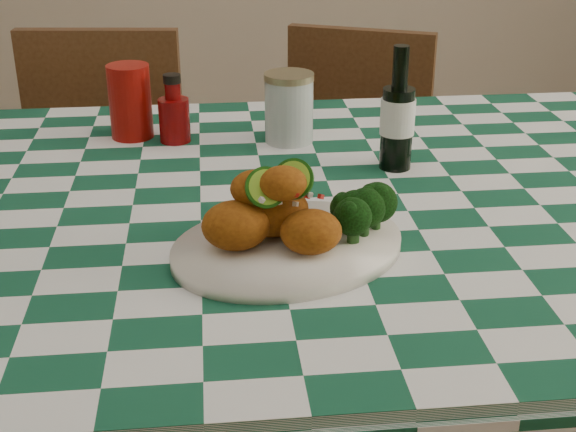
{
  "coord_description": "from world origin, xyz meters",
  "views": [
    {
      "loc": [
        -0.09,
        -1.13,
        1.28
      ],
      "look_at": [
        0.01,
        -0.18,
        0.84
      ],
      "focal_mm": 50.0,
      "sensor_mm": 36.0,
      "label": 1
    }
  ],
  "objects_px": {
    "beer_bottle": "(398,108)",
    "wooden_chair_right": "(340,206)",
    "dining_table": "(270,405)",
    "red_tumbler": "(130,102)",
    "mason_jar": "(289,108)",
    "ketchup_bottle": "(174,108)",
    "wooden_chair_left": "(97,224)",
    "fried_chicken_pile": "(282,205)",
    "plate": "(288,247)"
  },
  "relations": [
    {
      "from": "dining_table",
      "to": "fried_chicken_pile",
      "type": "height_order",
      "value": "fried_chicken_pile"
    },
    {
      "from": "ketchup_bottle",
      "to": "wooden_chair_right",
      "type": "xyz_separation_m",
      "value": [
        0.4,
        0.47,
        -0.42
      ]
    },
    {
      "from": "mason_jar",
      "to": "wooden_chair_left",
      "type": "distance_m",
      "value": 0.73
    },
    {
      "from": "red_tumbler",
      "to": "mason_jar",
      "type": "relative_size",
      "value": 1.07
    },
    {
      "from": "fried_chicken_pile",
      "to": "red_tumbler",
      "type": "distance_m",
      "value": 0.55
    },
    {
      "from": "plate",
      "to": "wooden_chair_left",
      "type": "relative_size",
      "value": 0.37
    },
    {
      "from": "beer_bottle",
      "to": "mason_jar",
      "type": "bearing_deg",
      "value": 137.15
    },
    {
      "from": "fried_chicken_pile",
      "to": "red_tumbler",
      "type": "bearing_deg",
      "value": 114.78
    },
    {
      "from": "dining_table",
      "to": "wooden_chair_left",
      "type": "distance_m",
      "value": 0.78
    },
    {
      "from": "red_tumbler",
      "to": "ketchup_bottle",
      "type": "distance_m",
      "value": 0.09
    },
    {
      "from": "mason_jar",
      "to": "dining_table",
      "type": "bearing_deg",
      "value": -103.15
    },
    {
      "from": "wooden_chair_right",
      "to": "mason_jar",
      "type": "bearing_deg",
      "value": -87.12
    },
    {
      "from": "red_tumbler",
      "to": "wooden_chair_right",
      "type": "bearing_deg",
      "value": 42.79
    },
    {
      "from": "fried_chicken_pile",
      "to": "mason_jar",
      "type": "distance_m",
      "value": 0.45
    },
    {
      "from": "beer_bottle",
      "to": "wooden_chair_right",
      "type": "height_order",
      "value": "beer_bottle"
    },
    {
      "from": "mason_jar",
      "to": "wooden_chair_right",
      "type": "distance_m",
      "value": 0.68
    },
    {
      "from": "dining_table",
      "to": "beer_bottle",
      "type": "relative_size",
      "value": 8.01
    },
    {
      "from": "dining_table",
      "to": "mason_jar",
      "type": "height_order",
      "value": "mason_jar"
    },
    {
      "from": "beer_bottle",
      "to": "red_tumbler",
      "type": "bearing_deg",
      "value": 155.41
    },
    {
      "from": "ketchup_bottle",
      "to": "wooden_chair_right",
      "type": "distance_m",
      "value": 0.75
    },
    {
      "from": "plate",
      "to": "beer_bottle",
      "type": "xyz_separation_m",
      "value": [
        0.21,
        0.29,
        0.09
      ]
    },
    {
      "from": "wooden_chair_right",
      "to": "beer_bottle",
      "type": "bearing_deg",
      "value": -68.47
    },
    {
      "from": "dining_table",
      "to": "ketchup_bottle",
      "type": "xyz_separation_m",
      "value": [
        -0.15,
        0.29,
        0.46
      ]
    },
    {
      "from": "wooden_chair_left",
      "to": "wooden_chair_right",
      "type": "relative_size",
      "value": 1.03
    },
    {
      "from": "wooden_chair_left",
      "to": "fried_chicken_pile",
      "type": "bearing_deg",
      "value": -60.69
    },
    {
      "from": "fried_chicken_pile",
      "to": "dining_table",
      "type": "bearing_deg",
      "value": 91.69
    },
    {
      "from": "wooden_chair_left",
      "to": "wooden_chair_right",
      "type": "distance_m",
      "value": 0.62
    },
    {
      "from": "dining_table",
      "to": "wooden_chair_left",
      "type": "xyz_separation_m",
      "value": [
        -0.37,
        0.69,
        0.05
      ]
    },
    {
      "from": "fried_chicken_pile",
      "to": "wooden_chair_left",
      "type": "height_order",
      "value": "fried_chicken_pile"
    },
    {
      "from": "fried_chicken_pile",
      "to": "wooden_chair_right",
      "type": "relative_size",
      "value": 0.2
    },
    {
      "from": "dining_table",
      "to": "fried_chicken_pile",
      "type": "bearing_deg",
      "value": -88.31
    },
    {
      "from": "dining_table",
      "to": "plate",
      "type": "distance_m",
      "value": 0.44
    },
    {
      "from": "red_tumbler",
      "to": "mason_jar",
      "type": "bearing_deg",
      "value": -10.77
    },
    {
      "from": "red_tumbler",
      "to": "beer_bottle",
      "type": "distance_m",
      "value": 0.5
    },
    {
      "from": "beer_bottle",
      "to": "dining_table",
      "type": "bearing_deg",
      "value": -153.51
    },
    {
      "from": "fried_chicken_pile",
      "to": "red_tumbler",
      "type": "height_order",
      "value": "red_tumbler"
    },
    {
      "from": "ketchup_bottle",
      "to": "fried_chicken_pile",
      "type": "bearing_deg",
      "value": -72.06
    },
    {
      "from": "red_tumbler",
      "to": "wooden_chair_left",
      "type": "distance_m",
      "value": 0.57
    },
    {
      "from": "plate",
      "to": "wooden_chair_left",
      "type": "height_order",
      "value": "wooden_chair_left"
    },
    {
      "from": "mason_jar",
      "to": "red_tumbler",
      "type": "bearing_deg",
      "value": 169.23
    },
    {
      "from": "dining_table",
      "to": "wooden_chair_right",
      "type": "height_order",
      "value": "wooden_chair_right"
    },
    {
      "from": "plate",
      "to": "mason_jar",
      "type": "distance_m",
      "value": 0.45
    },
    {
      "from": "mason_jar",
      "to": "wooden_chair_right",
      "type": "bearing_deg",
      "value": 69.22
    },
    {
      "from": "plate",
      "to": "ketchup_bottle",
      "type": "height_order",
      "value": "ketchup_bottle"
    },
    {
      "from": "wooden_chair_left",
      "to": "mason_jar",
      "type": "bearing_deg",
      "value": -38.5
    },
    {
      "from": "ketchup_bottle",
      "to": "mason_jar",
      "type": "height_order",
      "value": "mason_jar"
    },
    {
      "from": "fried_chicken_pile",
      "to": "ketchup_bottle",
      "type": "bearing_deg",
      "value": 107.94
    },
    {
      "from": "plate",
      "to": "wooden_chair_right",
      "type": "xyz_separation_m",
      "value": [
        0.24,
        0.94,
        -0.37
      ]
    },
    {
      "from": "beer_bottle",
      "to": "plate",
      "type": "bearing_deg",
      "value": -125.82
    },
    {
      "from": "fried_chicken_pile",
      "to": "beer_bottle",
      "type": "xyz_separation_m",
      "value": [
        0.22,
        0.29,
        0.03
      ]
    }
  ]
}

